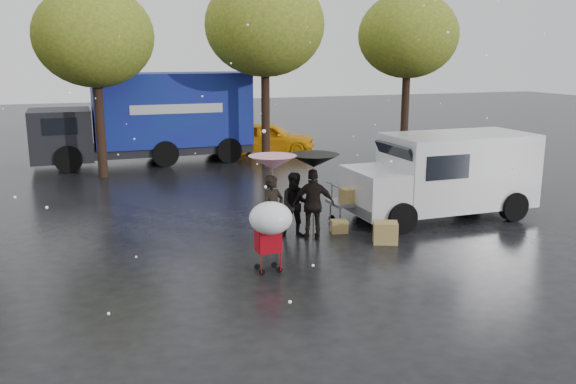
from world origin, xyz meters
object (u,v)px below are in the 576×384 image
object	(u,v)px
vendor_cart	(362,194)
white_van	(445,174)
shopping_cart	(270,222)
blue_truck	(151,118)
yellow_taxi	(269,138)
person_pink	(273,211)
person_black	(313,204)

from	to	relation	value
vendor_cart	white_van	world-z (taller)	white_van
shopping_cart	blue_truck	size ratio (longest dim) A/B	0.18
white_van	yellow_taxi	bearing A→B (deg)	95.27
vendor_cart	blue_truck	bearing A→B (deg)	109.83
white_van	blue_truck	distance (m)	12.63
person_pink	white_van	size ratio (longest dim) A/B	0.33
blue_truck	white_van	bearing A→B (deg)	-60.84
person_pink	blue_truck	world-z (taller)	blue_truck
person_black	blue_truck	bearing A→B (deg)	-62.70
person_black	white_van	distance (m)	4.07
vendor_cart	yellow_taxi	size ratio (longest dim) A/B	0.38
white_van	person_black	bearing A→B (deg)	-170.23
person_black	blue_truck	world-z (taller)	blue_truck
shopping_cart	yellow_taxi	world-z (taller)	shopping_cart
person_pink	blue_truck	distance (m)	12.02
person_black	vendor_cart	bearing A→B (deg)	-133.88
person_black	yellow_taxi	xyz separation A→B (m)	(2.92, 12.34, -0.16)
person_pink	shopping_cart	size ratio (longest dim) A/B	1.12
vendor_cart	yellow_taxi	distance (m)	11.44
person_pink	blue_truck	xyz separation A→B (m)	(-1.08, 11.94, 0.94)
person_pink	shopping_cart	xyz separation A→B (m)	(-0.59, -1.63, 0.25)
white_van	blue_truck	bearing A→B (deg)	119.16
person_pink	blue_truck	size ratio (longest dim) A/B	0.20
shopping_cart	yellow_taxi	xyz separation A→B (m)	(4.58, 14.20, -0.39)
vendor_cart	yellow_taxi	world-z (taller)	yellow_taxi
shopping_cart	blue_truck	xyz separation A→B (m)	(-0.49, 13.56, 0.69)
blue_truck	vendor_cart	bearing A→B (deg)	-70.17
shopping_cart	person_black	bearing A→B (deg)	48.25
vendor_cart	shopping_cart	size ratio (longest dim) A/B	1.04
person_pink	shopping_cart	world-z (taller)	person_pink
vendor_cart	blue_truck	size ratio (longest dim) A/B	0.18
vendor_cart	blue_truck	xyz separation A→B (m)	(-3.87, 10.74, 1.03)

